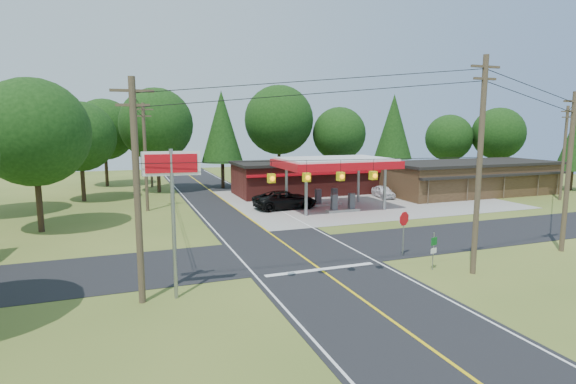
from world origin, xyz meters
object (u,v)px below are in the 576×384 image
object	(u,v)px
octagonal_stop_sign	(404,222)
suv_car	(285,200)
sedan_car	(383,192)
big_stop_sign	(172,188)
gas_canopy	(335,164)

from	to	relation	value
octagonal_stop_sign	suv_car	bearing A→B (deg)	94.14
suv_car	octagonal_stop_sign	xyz separation A→B (m)	(1.27, -17.51, 1.29)
sedan_car	big_stop_sign	size ratio (longest dim) A/B	0.56
sedan_car	octagonal_stop_sign	distance (m)	23.00
gas_canopy	big_stop_sign	distance (m)	24.78
big_stop_sign	gas_canopy	bearing A→B (deg)	46.65
gas_canopy	suv_car	world-z (taller)	gas_canopy
suv_car	big_stop_sign	distance (m)	23.56
big_stop_sign	octagonal_stop_sign	world-z (taller)	big_stop_sign
gas_canopy	suv_car	bearing A→B (deg)	161.57
suv_car	octagonal_stop_sign	bearing A→B (deg)	-179.90
sedan_car	octagonal_stop_sign	xyz separation A→B (m)	(-11.23, -20.01, 1.49)
sedan_car	gas_canopy	bearing A→B (deg)	-144.43
sedan_car	big_stop_sign	distance (m)	33.61
gas_canopy	suv_car	xyz separation A→B (m)	(-4.50, 1.50, -3.40)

